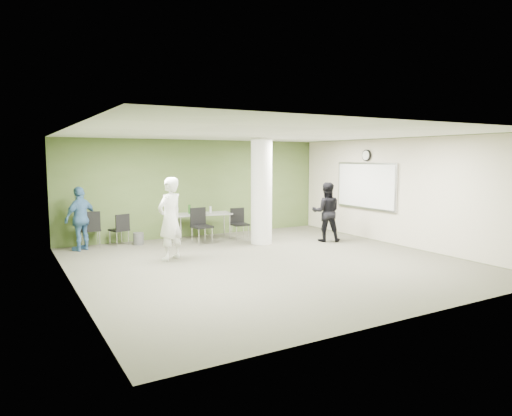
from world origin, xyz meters
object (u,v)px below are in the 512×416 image
chair_back_left (91,227)px  woman_white (170,219)px  folding_table (203,215)px  man_blue (81,219)px  man_black (326,212)px

chair_back_left → woman_white: bearing=124.1°
folding_table → chair_back_left: bearing=-175.7°
man_blue → woman_white: bearing=95.1°
folding_table → woman_white: 2.61m
chair_back_left → woman_white: size_ratio=0.51×
folding_table → man_blue: (-3.22, 0.05, 0.11)m
folding_table → chair_back_left: folding_table is taller
woman_white → man_blue: (-1.58, 2.06, -0.14)m
chair_back_left → woman_white: 2.62m
folding_table → woman_white: woman_white is taller
man_black → woman_white: bearing=32.1°
chair_back_left → man_blue: man_blue is taller
chair_back_left → man_blue: 0.38m
folding_table → man_blue: bearing=-172.5°
folding_table → chair_back_left: (-2.97, 0.21, -0.13)m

